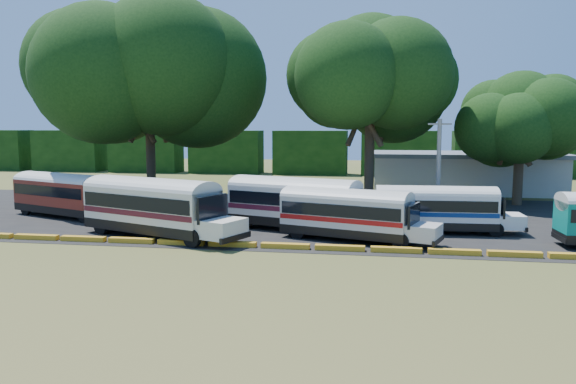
% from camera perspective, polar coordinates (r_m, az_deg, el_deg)
% --- Properties ---
extents(ground, '(160.00, 160.00, 0.00)m').
position_cam_1_polar(ground, '(31.15, -8.82, -5.81)').
color(ground, '#3B4E1A').
rests_on(ground, ground).
extents(asphalt_strip, '(64.00, 24.00, 0.02)m').
position_cam_1_polar(asphalt_strip, '(42.29, -2.44, -2.38)').
color(asphalt_strip, black).
rests_on(asphalt_strip, ground).
extents(curb, '(53.70, 0.45, 0.30)m').
position_cam_1_polar(curb, '(32.05, -8.26, -5.17)').
color(curb, orange).
rests_on(curb, ground).
extents(terminal_building, '(19.00, 9.00, 4.00)m').
position_cam_1_polar(terminal_building, '(59.64, 17.50, 1.95)').
color(terminal_building, beige).
rests_on(terminal_building, ground).
extents(treeline_backdrop, '(130.00, 4.00, 6.00)m').
position_cam_1_polar(treeline_backdrop, '(77.54, 2.30, 4.03)').
color(treeline_backdrop, black).
rests_on(treeline_backdrop, ground).
extents(bus_red, '(10.02, 5.97, 3.24)m').
position_cam_1_polar(bus_red, '(44.66, -21.89, 0.01)').
color(bus_red, black).
rests_on(bus_red, ground).
extents(bus_cream_west, '(11.16, 6.57, 3.60)m').
position_cam_1_polar(bus_cream_west, '(34.89, -13.48, -1.17)').
color(bus_cream_west, black).
rests_on(bus_cream_west, ground).
extents(bus_cream_east, '(10.73, 5.76, 3.44)m').
position_cam_1_polar(bus_cream_east, '(36.02, 0.93, -0.88)').
color(bus_cream_east, black).
rests_on(bus_cream_east, ground).
extents(bus_white_red, '(9.58, 5.06, 3.07)m').
position_cam_1_polar(bus_white_red, '(33.10, 6.22, -1.97)').
color(bus_white_red, black).
rests_on(bus_white_red, ground).
extents(bus_white_blue, '(9.15, 2.60, 2.98)m').
position_cam_1_polar(bus_white_blue, '(36.49, 15.05, -1.42)').
color(bus_white_blue, black).
rests_on(bus_white_blue, ground).
extents(tree_west, '(15.64, 15.64, 17.42)m').
position_cam_1_polar(tree_west, '(51.06, -14.02, 12.12)').
color(tree_west, '#332619').
rests_on(tree_west, ground).
extents(tree_center, '(11.98, 11.98, 15.68)m').
position_cam_1_polar(tree_center, '(46.96, 8.42, 12.23)').
color(tree_center, '#332619').
rests_on(tree_center, ground).
extents(tree_east, '(9.38, 9.38, 11.27)m').
position_cam_1_polar(tree_east, '(51.12, 22.61, 7.44)').
color(tree_east, '#332619').
rests_on(tree_east, ground).
extents(utility_pole, '(1.60, 0.30, 7.20)m').
position_cam_1_polar(utility_pole, '(40.43, 15.03, 2.25)').
color(utility_pole, gray).
rests_on(utility_pole, ground).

